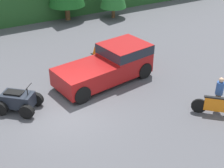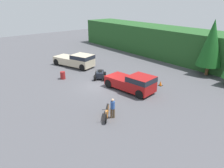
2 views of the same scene
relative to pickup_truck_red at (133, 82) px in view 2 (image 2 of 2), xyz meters
The scene contains 10 objects.
ground_plane 3.88m from the pickup_truck_red, 150.18° to the right, with size 80.00×80.00×0.00m, color #4C4C51.
hillside_backdrop 14.56m from the pickup_truck_red, 102.97° to the left, with size 44.00×6.00×4.57m.
tree_left 11.25m from the pickup_truck_red, 79.21° to the left, with size 2.95×2.95×6.71m.
pickup_truck_red is the anchor object (origin of this frame).
pickup_truck_second 11.04m from the pickup_truck_red, behind, with size 6.30×3.91×1.82m.
dirt_bike 5.88m from the pickup_truck_red, 64.85° to the right, with size 1.75×1.67×1.12m.
quad_atv 5.18m from the pickup_truck_red, behind, with size 2.28×2.23×1.25m.
rider_person 5.71m from the pickup_truck_red, 60.64° to the right, with size 0.48×0.48×1.67m.
traffic_cone 3.54m from the pickup_truck_red, 77.06° to the left, with size 0.42×0.42×0.55m.
steel_barrel 8.75m from the pickup_truck_red, 153.64° to the right, with size 0.58×0.58×0.88m.
Camera 2 is at (17.84, -12.70, 8.93)m, focal length 35.00 mm.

